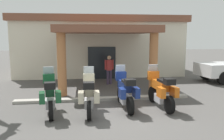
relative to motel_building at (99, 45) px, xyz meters
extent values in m
plane|color=#514F4C|center=(-0.03, -9.74, -2.13)|extent=(80.00, 80.00, 0.00)
cube|color=silver|center=(0.00, 0.18, -0.27)|extent=(11.61, 6.06, 3.73)
cube|color=#1E2328|center=(-0.03, -2.85, -1.08)|extent=(1.80, 0.12, 2.10)
cube|color=brown|center=(-0.05, -5.14, 0.99)|extent=(5.22, 4.74, 0.35)
cylinder|color=#B27042|center=(-2.26, -7.06, -0.66)|extent=(0.42, 0.42, 2.95)
cylinder|color=#B27042|center=(2.12, -7.10, -0.66)|extent=(0.42, 0.42, 2.95)
cube|color=brown|center=(0.00, 0.18, 1.82)|extent=(12.02, 6.46, 0.44)
cylinder|color=black|center=(-2.62, -8.80, -1.80)|extent=(0.24, 0.67, 0.66)
cylinder|color=black|center=(-2.39, -10.34, -1.80)|extent=(0.24, 0.67, 0.66)
cube|color=silver|center=(-2.50, -9.59, -1.76)|extent=(0.40, 0.60, 0.32)
cube|color=#19512D|center=(-2.52, -9.45, -1.25)|extent=(0.47, 1.18, 0.34)
cube|color=black|center=(-2.47, -9.79, -1.03)|extent=(0.37, 0.64, 0.10)
cube|color=#19512D|center=(-2.62, -8.82, -0.98)|extent=(0.47, 0.30, 0.36)
cube|color=#B2BCC6|center=(-2.63, -8.74, -0.70)|extent=(0.41, 0.18, 0.36)
cube|color=#19512D|center=(-2.67, -10.23, -1.37)|extent=(0.24, 0.46, 0.36)
cube|color=#19512D|center=(-2.15, -10.15, -1.37)|extent=(0.24, 0.46, 0.36)
cube|color=black|center=(-2.39, -10.29, -0.96)|extent=(0.40, 0.37, 0.22)
cylinder|color=black|center=(-1.07, -8.94, -1.80)|extent=(0.16, 0.66, 0.66)
cylinder|color=black|center=(-1.13, -10.48, -1.80)|extent=(0.16, 0.66, 0.66)
cube|color=silver|center=(-1.10, -9.74, -1.76)|extent=(0.34, 0.57, 0.32)
cube|color=beige|center=(-1.10, -9.59, -1.25)|extent=(0.34, 1.16, 0.34)
cube|color=black|center=(-1.11, -9.93, -1.03)|extent=(0.30, 0.61, 0.10)
cube|color=beige|center=(-1.08, -8.96, -0.98)|extent=(0.45, 0.26, 0.36)
cube|color=#B2BCC6|center=(-1.07, -8.88, -0.70)|extent=(0.40, 0.13, 0.36)
cube|color=beige|center=(-1.38, -10.33, -1.37)|extent=(0.20, 0.45, 0.36)
cube|color=beige|center=(-0.86, -10.34, -1.37)|extent=(0.20, 0.45, 0.36)
cube|color=black|center=(-1.13, -10.43, -0.96)|extent=(0.37, 0.33, 0.22)
cylinder|color=black|center=(0.25, -8.58, -1.80)|extent=(0.18, 0.67, 0.66)
cylinder|color=black|center=(0.34, -10.13, -1.80)|extent=(0.18, 0.67, 0.66)
cube|color=silver|center=(0.29, -9.38, -1.76)|extent=(0.35, 0.58, 0.32)
cube|color=navy|center=(0.29, -9.23, -1.25)|extent=(0.36, 1.16, 0.34)
cube|color=black|center=(0.31, -9.58, -1.03)|extent=(0.31, 0.61, 0.10)
cube|color=navy|center=(0.25, -8.60, -0.98)|extent=(0.45, 0.26, 0.36)
cube|color=#B2BCC6|center=(0.25, -8.52, -0.70)|extent=(0.41, 0.14, 0.36)
cube|color=navy|center=(0.07, -9.99, -1.37)|extent=(0.20, 0.45, 0.36)
cube|color=navy|center=(0.59, -9.97, -1.37)|extent=(0.20, 0.45, 0.36)
cube|color=black|center=(0.33, -10.08, -0.96)|extent=(0.38, 0.34, 0.22)
cylinder|color=black|center=(1.62, -8.65, -1.80)|extent=(0.20, 0.67, 0.66)
cylinder|color=black|center=(1.76, -10.20, -1.80)|extent=(0.20, 0.67, 0.66)
cube|color=silver|center=(1.69, -9.45, -1.76)|extent=(0.37, 0.59, 0.32)
cube|color=orange|center=(1.68, -9.30, -1.25)|extent=(0.40, 1.17, 0.34)
cube|color=black|center=(1.71, -9.65, -1.03)|extent=(0.33, 0.62, 0.10)
cube|color=orange|center=(1.62, -8.67, -0.98)|extent=(0.46, 0.28, 0.36)
cube|color=#B2BCC6|center=(1.62, -8.59, -0.70)|extent=(0.41, 0.15, 0.36)
cube|color=orange|center=(1.48, -10.07, -1.37)|extent=(0.22, 0.45, 0.36)
cube|color=orange|center=(2.00, -10.03, -1.37)|extent=(0.22, 0.45, 0.36)
cube|color=black|center=(1.75, -10.15, -0.96)|extent=(0.39, 0.35, 0.22)
cylinder|color=#3F334C|center=(0.32, -4.70, -1.72)|extent=(0.14, 0.14, 0.83)
cylinder|color=#3F334C|center=(0.15, -4.74, -1.72)|extent=(0.14, 0.14, 0.83)
cylinder|color=#B23333|center=(0.24, -4.72, -1.01)|extent=(0.32, 0.32, 0.59)
cylinder|color=#B23333|center=(0.45, -4.67, -0.98)|extent=(0.09, 0.09, 0.56)
cylinder|color=#B23333|center=(0.02, -4.76, -0.98)|extent=(0.09, 0.09, 0.56)
sphere|color=tan|center=(0.24, -4.72, -0.57)|extent=(0.22, 0.22, 0.22)
cylinder|color=black|center=(6.63, -4.07, -1.73)|extent=(0.82, 0.31, 0.80)
cylinder|color=black|center=(6.75, -5.77, -1.73)|extent=(0.82, 0.31, 0.80)
cube|color=#ADA89E|center=(-0.40, -8.09, -2.07)|extent=(7.59, 0.36, 0.12)
camera|label=1|loc=(-1.35, -17.95, 0.63)|focal=37.29mm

